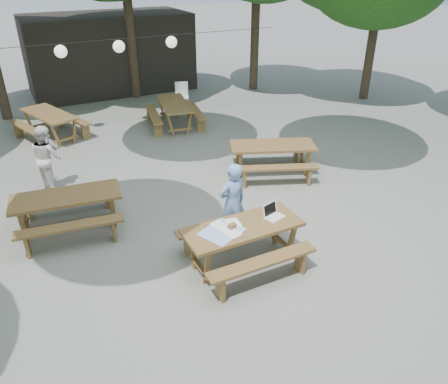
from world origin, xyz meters
name	(u,v)px	position (x,y,z in m)	size (l,w,h in m)	color
ground	(219,214)	(0.00, 0.00, 0.00)	(80.00, 80.00, 0.00)	slate
pavilion	(109,53)	(0.50, 10.50, 1.40)	(6.00, 3.00, 2.80)	black
main_picnic_table	(243,244)	(-0.33, -1.61, 0.39)	(2.00, 1.58, 0.75)	brown
picnic_table_nw	(69,212)	(-2.79, 0.82, 0.39)	(2.09, 1.81, 0.75)	brown
picnic_table_ne	(272,158)	(2.01, 1.16, 0.39)	(2.36, 2.18, 0.75)	brown
picnic_table_far_w	(51,125)	(-2.41, 6.04, 0.39)	(2.12, 2.32, 0.75)	brown
picnic_table_far_e	(175,114)	(1.13, 5.33, 0.39)	(1.90, 2.16, 0.75)	brown
woman	(232,203)	(-0.16, -0.90, 0.78)	(0.57, 0.37, 1.56)	#7497D3
second_person	(47,157)	(-2.87, 2.83, 0.74)	(0.72, 0.56, 1.48)	silver
plastic_chair	(182,102)	(1.98, 6.83, 0.26)	(0.56, 0.56, 0.90)	silver
laptop	(272,213)	(0.26, -1.58, 0.81)	(0.39, 0.34, 0.24)	white
tabletop_clutter	(224,230)	(-0.68, -1.60, 0.76)	(0.83, 0.77, 0.08)	#3C74CF
paper_lanterns	(119,46)	(-0.19, 6.00, 2.40)	(9.00, 0.34, 0.38)	black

